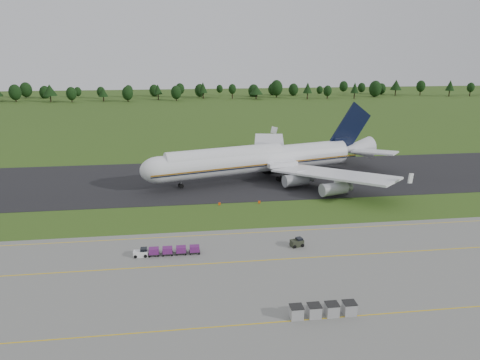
{
  "coord_description": "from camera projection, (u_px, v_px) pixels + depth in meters",
  "views": [
    {
      "loc": [
        -11.0,
        -91.68,
        34.36
      ],
      "look_at": [
        1.73,
        2.0,
        7.12
      ],
      "focal_mm": 35.0,
      "sensor_mm": 36.0,
      "label": 1
    }
  ],
  "objects": [
    {
      "name": "utility_cart",
      "position": [
        297.0,
        243.0,
        82.84
      ],
      "size": [
        2.46,
        1.8,
        1.22
      ],
      "color": "#282C1F",
      "rests_on": "apron"
    },
    {
      "name": "tree_line",
      "position": [
        171.0,
        90.0,
        303.88
      ],
      "size": [
        529.48,
        22.27,
        11.94
      ],
      "color": "black",
      "rests_on": "ground"
    },
    {
      "name": "aircraft",
      "position": [
        261.0,
        159.0,
        123.87
      ],
      "size": [
        68.26,
        64.3,
        19.19
      ],
      "color": "white",
      "rests_on": "ground"
    },
    {
      "name": "apron",
      "position": [
        262.0,
        299.0,
        65.85
      ],
      "size": [
        300.0,
        52.0,
        0.06
      ],
      "primitive_type": "cube",
      "color": "slate",
      "rests_on": "ground"
    },
    {
      "name": "apron_markings",
      "position": [
        254.0,
        275.0,
        72.52
      ],
      "size": [
        300.0,
        30.2,
        0.01
      ],
      "color": "yellow",
      "rests_on": "apron"
    },
    {
      "name": "uld_row",
      "position": [
        323.0,
        310.0,
        61.4
      ],
      "size": [
        8.93,
        1.73,
        1.71
      ],
      "color": "#9D9D9D",
      "rests_on": "apron"
    },
    {
      "name": "edge_markers",
      "position": [
        240.0,
        203.0,
        105.07
      ],
      "size": [
        9.54,
        0.3,
        0.6
      ],
      "color": "#F14B07",
      "rests_on": "ground"
    },
    {
      "name": "ground",
      "position": [
        233.0,
        215.0,
        98.23
      ],
      "size": [
        600.0,
        600.0,
        0.0
      ],
      "primitive_type": "plane",
      "color": "#304F17",
      "rests_on": "ground"
    },
    {
      "name": "baggage_train",
      "position": [
        166.0,
        251.0,
        79.38
      ],
      "size": [
        11.2,
        1.43,
        1.38
      ],
      "color": "white",
      "rests_on": "apron"
    },
    {
      "name": "taxiway",
      "position": [
        221.0,
        179.0,
        124.88
      ],
      "size": [
        300.0,
        40.0,
        0.08
      ],
      "primitive_type": "cube",
      "color": "black",
      "rests_on": "ground"
    }
  ]
}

